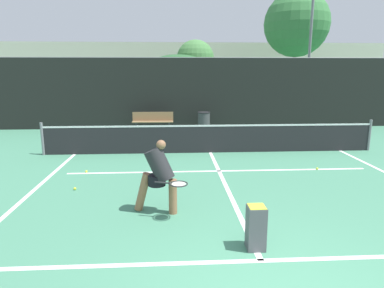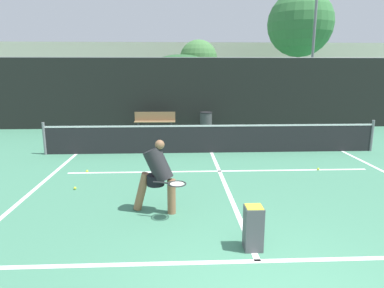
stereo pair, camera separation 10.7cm
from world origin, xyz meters
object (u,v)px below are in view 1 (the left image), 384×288
trash_bin (204,121)px  parked_car (241,107)px  player_practicing (159,174)px  ball_hopper (256,227)px  courtside_bench (153,121)px

trash_bin → parked_car: 4.58m
player_practicing → trash_bin: bearing=95.7°
ball_hopper → courtside_bench: (-2.14, 10.57, 0.11)m
courtside_bench → trash_bin: (2.32, 0.06, -0.05)m
ball_hopper → trash_bin: (0.18, 10.63, 0.05)m
ball_hopper → player_practicing: bearing=136.0°
player_practicing → trash_bin: 9.31m
player_practicing → trash_bin: (1.72, 9.14, -0.35)m
ball_hopper → parked_car: parked_car is taller
courtside_bench → trash_bin: size_ratio=2.18×
player_practicing → ball_hopper: 2.19m
parked_car → player_practicing: bearing=-107.9°
player_practicing → trash_bin: player_practicing is taller
ball_hopper → trash_bin: 10.64m
player_practicing → ball_hopper: size_ratio=2.06×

